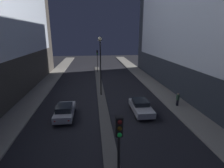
% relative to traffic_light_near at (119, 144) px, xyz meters
% --- Properties ---
extents(median_strip, '(1.06, 39.61, 0.14)m').
position_rel_traffic_light_near_xyz_m(median_strip, '(0.00, 17.89, -3.56)').
color(median_strip, '#56544F').
rests_on(median_strip, ground).
extents(traffic_light_near, '(0.32, 0.42, 4.77)m').
position_rel_traffic_light_near_xyz_m(traffic_light_near, '(0.00, 0.00, 0.00)').
color(traffic_light_near, black).
rests_on(traffic_light_near, median_strip).
extents(traffic_light_mid, '(0.32, 0.42, 4.77)m').
position_rel_traffic_light_near_xyz_m(traffic_light_mid, '(0.00, 31.06, 0.00)').
color(traffic_light_mid, black).
rests_on(traffic_light_mid, median_strip).
extents(street_lamp, '(0.55, 0.55, 7.77)m').
position_rel_traffic_light_near_xyz_m(street_lamp, '(0.00, 16.30, 1.98)').
color(street_lamp, black).
rests_on(street_lamp, median_strip).
extents(car_left_lane, '(1.75, 4.17, 1.46)m').
position_rel_traffic_light_near_xyz_m(car_left_lane, '(-3.99, 10.11, -2.88)').
color(car_left_lane, '#B2B2B7').
rests_on(car_left_lane, ground).
extents(car_right_lane, '(1.83, 4.31, 1.39)m').
position_rel_traffic_light_near_xyz_m(car_right_lane, '(3.99, 10.38, -2.91)').
color(car_right_lane, '#B2B2B7').
rests_on(car_right_lane, ground).
extents(pedestrian_on_right_sidewalk, '(0.39, 0.39, 1.54)m').
position_rel_traffic_light_near_xyz_m(pedestrian_on_right_sidewalk, '(8.70, 11.53, -2.69)').
color(pedestrian_on_right_sidewalk, black).
rests_on(pedestrian_on_right_sidewalk, sidewalk_right).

